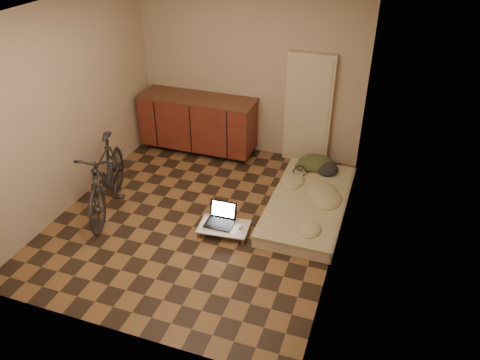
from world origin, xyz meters
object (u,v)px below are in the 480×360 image
(lap_desk, at_px, (224,227))
(futon, at_px, (309,204))
(laptop, at_px, (221,219))
(bicycle, at_px, (106,174))

(lap_desk, bearing_deg, futon, 37.96)
(futon, xyz_separation_m, laptop, (-0.95, -0.78, 0.06))
(lap_desk, bearing_deg, laptop, 129.38)
(laptop, bearing_deg, lap_desk, -46.13)
(bicycle, bearing_deg, lap_desk, -18.40)
(futon, distance_m, laptop, 1.23)
(futon, bearing_deg, laptop, -140.64)
(futon, relative_size, laptop, 5.78)
(futon, bearing_deg, lap_desk, -136.34)
(futon, distance_m, lap_desk, 1.22)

